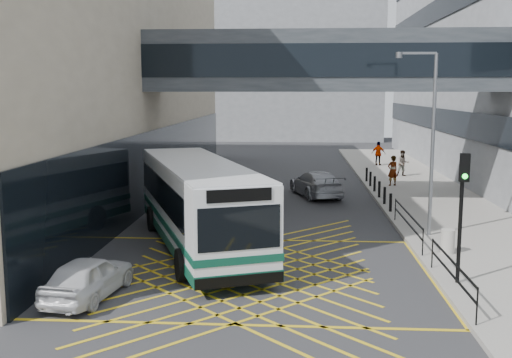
% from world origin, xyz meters
% --- Properties ---
extents(ground, '(120.00, 120.00, 0.00)m').
position_xyz_m(ground, '(0.00, 0.00, 0.00)').
color(ground, '#333335').
extents(building_far, '(28.00, 16.00, 18.00)m').
position_xyz_m(building_far, '(-2.00, 60.00, 9.00)').
color(building_far, gray).
rests_on(building_far, ground).
extents(skybridge, '(20.00, 4.10, 3.00)m').
position_xyz_m(skybridge, '(3.00, 12.00, 7.50)').
color(skybridge, '#383D42').
rests_on(skybridge, ground).
extents(pavement, '(6.00, 54.00, 0.16)m').
position_xyz_m(pavement, '(9.00, 15.00, 0.08)').
color(pavement, gray).
rests_on(pavement, ground).
extents(box_junction, '(12.00, 9.00, 0.01)m').
position_xyz_m(box_junction, '(0.00, 0.00, 0.00)').
color(box_junction, gold).
rests_on(box_junction, ground).
extents(bus, '(6.82, 12.15, 3.36)m').
position_xyz_m(bus, '(-2.21, 3.21, 1.80)').
color(bus, silver).
rests_on(bus, ground).
extents(car_white, '(2.25, 4.25, 1.29)m').
position_xyz_m(car_white, '(-4.50, -2.71, 0.64)').
color(car_white, silver).
rests_on(car_white, ground).
extents(car_dark, '(2.83, 4.52, 1.32)m').
position_xyz_m(car_dark, '(-2.06, 12.03, 0.66)').
color(car_dark, black).
rests_on(car_dark, ground).
extents(car_silver, '(3.45, 5.42, 1.56)m').
position_xyz_m(car_silver, '(2.77, 14.98, 0.78)').
color(car_silver, '#95969D').
rests_on(car_silver, ground).
extents(traffic_light, '(0.29, 0.47, 4.05)m').
position_xyz_m(traffic_light, '(6.58, -1.16, 2.80)').
color(traffic_light, black).
rests_on(traffic_light, pavement).
extents(street_lamp, '(1.68, 0.27, 7.41)m').
position_xyz_m(street_lamp, '(6.91, 5.20, 4.38)').
color(street_lamp, slate).
rests_on(street_lamp, pavement).
extents(litter_bin, '(0.51, 0.51, 0.88)m').
position_xyz_m(litter_bin, '(7.13, 2.40, 0.60)').
color(litter_bin, '#ADA89E').
rests_on(litter_bin, pavement).
extents(kerb_railings, '(0.05, 12.54, 1.00)m').
position_xyz_m(kerb_railings, '(6.15, 1.78, 0.88)').
color(kerb_railings, black).
rests_on(kerb_railings, pavement).
extents(bollards, '(0.14, 10.14, 0.90)m').
position_xyz_m(bollards, '(6.25, 15.00, 0.61)').
color(bollards, black).
rests_on(bollards, pavement).
extents(pedestrian_a, '(0.90, 0.80, 1.88)m').
position_xyz_m(pedestrian_a, '(7.64, 18.29, 1.10)').
color(pedestrian_a, gray).
rests_on(pedestrian_a, pavement).
extents(pedestrian_b, '(0.93, 0.61, 1.79)m').
position_xyz_m(pedestrian_b, '(9.04, 22.58, 1.06)').
color(pedestrian_b, gray).
rests_on(pedestrian_b, pavement).
extents(pedestrian_c, '(1.23, 0.92, 1.88)m').
position_xyz_m(pedestrian_c, '(8.19, 28.68, 1.10)').
color(pedestrian_c, gray).
rests_on(pedestrian_c, pavement).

